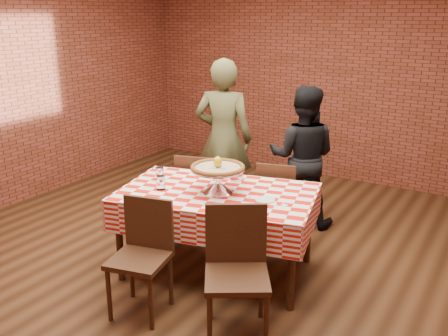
{
  "coord_description": "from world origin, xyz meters",
  "views": [
    {
      "loc": [
        2.36,
        -3.44,
        2.22
      ],
      "look_at": [
        0.23,
        -0.01,
        0.95
      ],
      "focal_mm": 39.56,
      "sensor_mm": 36.0,
      "label": 1
    }
  ],
  "objects": [
    {
      "name": "chair_far_left",
      "position": [
        -0.41,
        0.52,
        0.43
      ],
      "size": [
        0.48,
        0.48,
        0.86
      ],
      "primitive_type": null,
      "rotation": [
        0.0,
        0.0,
        3.43
      ],
      "color": "#412615",
      "rests_on": "ground"
    },
    {
      "name": "pizza_stand",
      "position": [
        0.23,
        -0.11,
        0.86
      ],
      "size": [
        0.49,
        0.49,
        0.21
      ],
      "primitive_type": null,
      "rotation": [
        0.0,
        0.0,
        -0.05
      ],
      "color": "silver",
      "rests_on": "tablecloth"
    },
    {
      "name": "table",
      "position": [
        0.22,
        -0.1,
        0.38
      ],
      "size": [
        1.83,
        1.35,
        0.75
      ],
      "primitive_type": "cube",
      "rotation": [
        0.0,
        0.0,
        0.24
      ],
      "color": "#412615",
      "rests_on": "ground"
    },
    {
      "name": "diner_black",
      "position": [
        0.41,
        1.28,
        0.76
      ],
      "size": [
        0.86,
        0.75,
        1.51
      ],
      "primitive_type": "imported",
      "rotation": [
        0.0,
        0.0,
        3.41
      ],
      "color": "black",
      "rests_on": "ground"
    },
    {
      "name": "diner_olive",
      "position": [
        -0.45,
        1.07,
        0.88
      ],
      "size": [
        0.75,
        0.6,
        1.77
      ],
      "primitive_type": "imported",
      "rotation": [
        0.0,
        0.0,
        3.46
      ],
      "color": "#4C4F2D",
      "rests_on": "ground"
    },
    {
      "name": "chair_near_right",
      "position": [
        0.83,
        -0.8,
        0.46
      ],
      "size": [
        0.61,
        0.61,
        0.93
      ],
      "primitive_type": null,
      "rotation": [
        0.0,
        0.0,
        0.57
      ],
      "color": "#412615",
      "rests_on": "ground"
    },
    {
      "name": "back_wall",
      "position": [
        0.0,
        3.0,
        1.45
      ],
      "size": [
        5.5,
        0.0,
        5.5
      ],
      "primitive_type": "plane",
      "rotation": [
        1.57,
        0.0,
        0.0
      ],
      "color": "maroon",
      "rests_on": "ground"
    },
    {
      "name": "tablecloth",
      "position": [
        0.22,
        -0.1,
        0.62
      ],
      "size": [
        1.87,
        1.39,
        0.28
      ],
      "primitive_type": null,
      "rotation": [
        0.0,
        0.0,
        0.24
      ],
      "color": "red",
      "rests_on": "table"
    },
    {
      "name": "sweetener_packet_b",
      "position": [
        0.85,
        -0.09,
        0.76
      ],
      "size": [
        0.05,
        0.04,
        0.0
      ],
      "primitive_type": "cube",
      "rotation": [
        0.0,
        0.0,
        -0.11
      ],
      "color": "white",
      "rests_on": "tablecloth"
    },
    {
      "name": "ground",
      "position": [
        0.0,
        0.0,
        0.0
      ],
      "size": [
        6.0,
        6.0,
        0.0
      ],
      "primitive_type": "plane",
      "color": "black",
      "rests_on": "ground"
    },
    {
      "name": "water_glass_right",
      "position": [
        -0.39,
        -0.13,
        0.82
      ],
      "size": [
        0.09,
        0.09,
        0.12
      ],
      "primitive_type": "cylinder",
      "rotation": [
        0.0,
        0.0,
        0.24
      ],
      "color": "white",
      "rests_on": "tablecloth"
    },
    {
      "name": "side_plate",
      "position": [
        0.67,
        -0.08,
        0.76
      ],
      "size": [
        0.2,
        0.2,
        0.01
      ],
      "primitive_type": "cylinder",
      "rotation": [
        0.0,
        0.0,
        0.24
      ],
      "color": "white",
      "rests_on": "tablecloth"
    },
    {
      "name": "lemon",
      "position": [
        0.23,
        -0.11,
        1.03
      ],
      "size": [
        0.08,
        0.08,
        0.1
      ],
      "primitive_type": "ellipsoid",
      "rotation": [
        0.0,
        0.0,
        -0.05
      ],
      "color": "yellow",
      "rests_on": "pizza"
    },
    {
      "name": "water_glass_left",
      "position": [
        -0.22,
        -0.31,
        0.82
      ],
      "size": [
        0.09,
        0.09,
        0.12
      ],
      "primitive_type": "cylinder",
      "rotation": [
        0.0,
        0.0,
        0.24
      ],
      "color": "white",
      "rests_on": "tablecloth"
    },
    {
      "name": "chair_near_left",
      "position": [
        0.07,
        -0.96,
        0.44
      ],
      "size": [
        0.49,
        0.49,
        0.88
      ],
      "primitive_type": null,
      "rotation": [
        0.0,
        0.0,
        0.23
      ],
      "color": "#412615",
      "rests_on": "ground"
    },
    {
      "name": "sweetener_packet_a",
      "position": [
        0.77,
        -0.13,
        0.76
      ],
      "size": [
        0.06,
        0.05,
        0.0
      ],
      "primitive_type": "cube",
      "rotation": [
        0.0,
        0.0,
        0.42
      ],
      "color": "white",
      "rests_on": "tablecloth"
    },
    {
      "name": "pizza",
      "position": [
        0.23,
        -0.11,
        0.97
      ],
      "size": [
        0.48,
        0.48,
        0.03
      ],
      "primitive_type": "cylinder",
      "rotation": [
        0.0,
        0.0,
        -0.05
      ],
      "color": "#C5B38E",
      "rests_on": "pizza_stand"
    },
    {
      "name": "condiment_caddy",
      "position": [
        0.21,
        0.24,
        0.83
      ],
      "size": [
        0.14,
        0.13,
        0.15
      ],
      "primitive_type": "cube",
      "rotation": [
        0.0,
        0.0,
        0.55
      ],
      "color": "silver",
      "rests_on": "tablecloth"
    },
    {
      "name": "chair_far_right",
      "position": [
        0.4,
        0.74,
        0.43
      ],
      "size": [
        0.46,
        0.46,
        0.86
      ],
      "primitive_type": null,
      "rotation": [
        0.0,
        0.0,
        3.41
      ],
      "color": "#412615",
      "rests_on": "ground"
    }
  ]
}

